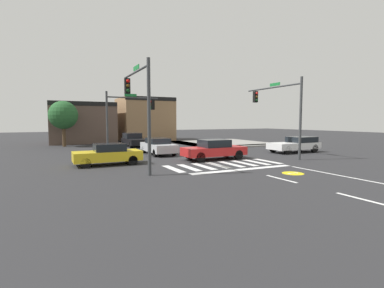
{
  "coord_description": "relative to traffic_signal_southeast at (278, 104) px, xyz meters",
  "views": [
    {
      "loc": [
        -9.94,
        -19.78,
        2.8
      ],
      "look_at": [
        -0.29,
        -0.44,
        1.04
      ],
      "focal_mm": 26.86,
      "sensor_mm": 36.0,
      "label": 1
    }
  ],
  "objects": [
    {
      "name": "ground_plane",
      "position": [
        -6.02,
        2.78,
        -4.09
      ],
      "size": [
        120.0,
        120.0,
        0.0
      ],
      "primitive_type": "plane",
      "color": "#2B2B2D"
    },
    {
      "name": "crosswalk_near",
      "position": [
        -6.02,
        -1.72,
        -4.09
      ],
      "size": [
        7.52,
        2.7,
        0.01
      ],
      "color": "silver",
      "rests_on": "ground_plane"
    },
    {
      "name": "lane_markings",
      "position": [
        -4.92,
        -9.25,
        -4.09
      ],
      "size": [
        6.8,
        20.25,
        0.01
      ],
      "color": "white",
      "rests_on": "ground_plane"
    },
    {
      "name": "bike_detector_marking",
      "position": [
        -4.41,
        -5.9,
        -4.09
      ],
      "size": [
        1.14,
        1.14,
        0.01
      ],
      "color": "yellow",
      "rests_on": "ground_plane"
    },
    {
      "name": "curb_corner_northeast",
      "position": [
        2.47,
        12.19,
        -4.02
      ],
      "size": [
        10.0,
        10.6,
        0.15
      ],
      "color": "gray",
      "rests_on": "ground_plane"
    },
    {
      "name": "storefront_row",
      "position": [
        -7.74,
        22.06,
        -1.32
      ],
      "size": [
        15.56,
        6.97,
        5.9
      ],
      "color": "brown",
      "rests_on": "ground_plane"
    },
    {
      "name": "traffic_signal_southeast",
      "position": [
        0.0,
        0.0,
        0.0
      ],
      "size": [
        0.32,
        6.01,
        5.88
      ],
      "rotation": [
        0.0,
        0.0,
        1.57
      ],
      "color": "#383A3D",
      "rests_on": "ground_plane"
    },
    {
      "name": "traffic_signal_northwest",
      "position": [
        -9.52,
        8.72,
        -0.43
      ],
      "size": [
        4.78,
        0.32,
        5.34
      ],
      "color": "#383A3D",
      "rests_on": "ground_plane"
    },
    {
      "name": "traffic_signal_southwest",
      "position": [
        -11.41,
        -1.17,
        0.04
      ],
      "size": [
        0.32,
        4.98,
        5.93
      ],
      "rotation": [
        0.0,
        0.0,
        1.57
      ],
      "color": "#383A3D",
      "rests_on": "ground_plane"
    },
    {
      "name": "car_red",
      "position": [
        -5.32,
        0.75,
        -3.37
      ],
      "size": [
        4.6,
        1.84,
        1.44
      ],
      "rotation": [
        0.0,
        0.0,
        3.14
      ],
      "color": "red",
      "rests_on": "ground_plane"
    },
    {
      "name": "car_yellow",
      "position": [
        -12.66,
        1.58,
        -3.42
      ],
      "size": [
        4.13,
        1.78,
        1.34
      ],
      "rotation": [
        0.0,
        0.0,
        3.14
      ],
      "color": "gold",
      "rests_on": "ground_plane"
    },
    {
      "name": "car_black",
      "position": [
        -7.69,
        13.73,
        -3.38
      ],
      "size": [
        1.91,
        4.5,
        1.44
      ],
      "rotation": [
        0.0,
        0.0,
        -1.57
      ],
      "color": "black",
      "rests_on": "ground_plane"
    },
    {
      "name": "car_white",
      "position": [
        3.56,
        1.51,
        -3.37
      ],
      "size": [
        4.65,
        1.93,
        1.37
      ],
      "rotation": [
        0.0,
        0.0,
        3.14
      ],
      "color": "white",
      "rests_on": "ground_plane"
    },
    {
      "name": "car_silver",
      "position": [
        -7.9,
        5.45,
        -3.4
      ],
      "size": [
        1.79,
        4.36,
        1.36
      ],
      "rotation": [
        0.0,
        0.0,
        -1.57
      ],
      "color": "#B7BABF",
      "rests_on": "ground_plane"
    },
    {
      "name": "roadside_tree",
      "position": [
        -14.52,
        16.78,
        -0.72
      ],
      "size": [
        3.02,
        3.02,
        4.91
      ],
      "color": "#4C3823",
      "rests_on": "ground_plane"
    }
  ]
}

